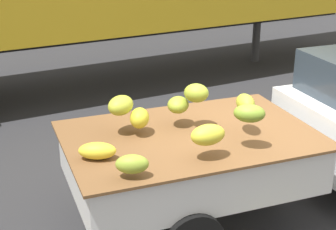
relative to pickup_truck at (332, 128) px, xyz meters
name	(u,v)px	position (x,y,z in m)	size (l,w,h in m)	color
ground	(250,211)	(-1.14, 0.02, -0.88)	(220.00, 220.00, 0.00)	#28282B
curb_strip	(50,39)	(-1.14, 9.45, -0.80)	(80.00, 0.80, 0.16)	gray
pickup_truck	(332,128)	(0.00, 0.00, 0.00)	(4.92, 2.19, 1.70)	white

